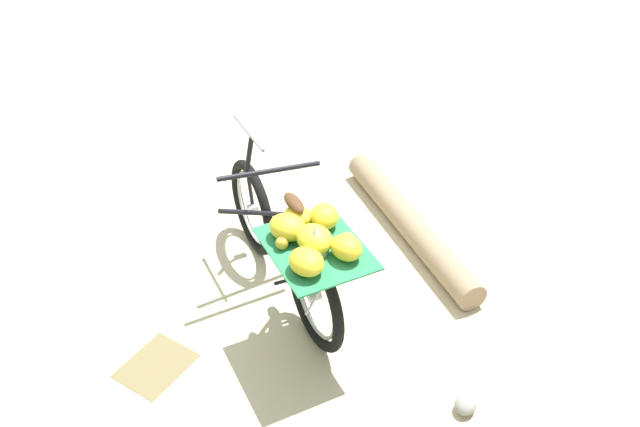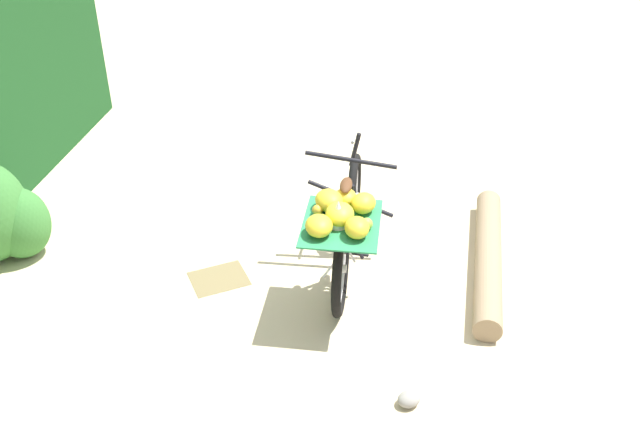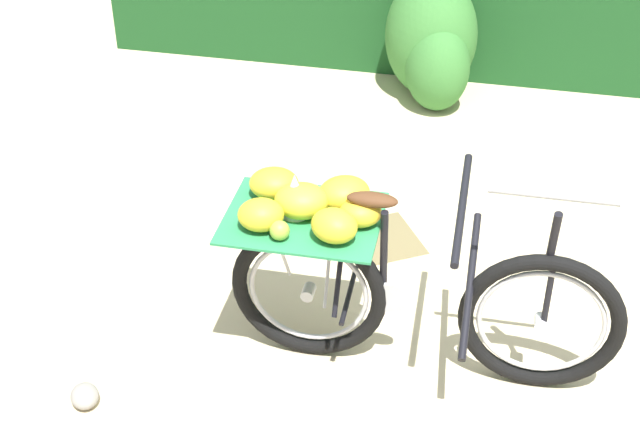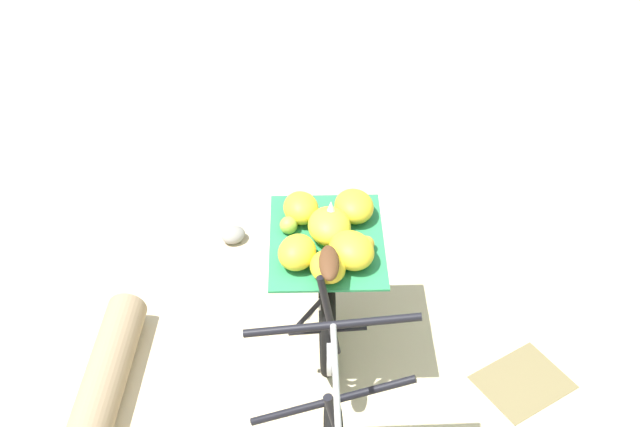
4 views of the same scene
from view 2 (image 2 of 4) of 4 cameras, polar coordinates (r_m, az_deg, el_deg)
name	(u,v)px [view 2 (image 2 of 4)]	position (r m, az deg, el deg)	size (l,w,h in m)	color
ground_plane	(354,262)	(5.94, 2.74, -3.86)	(60.00, 60.00, 0.00)	beige
bicycle	(346,223)	(5.43, 2.06, -0.79)	(1.18, 1.68, 1.03)	black
fallen_log	(488,257)	(5.96, 13.28, -3.43)	(0.21, 0.21, 1.83)	#937A5B
path_stone	(409,399)	(4.76, 7.10, -14.51)	(0.15, 0.12, 0.09)	gray
leaf_litter_patch	(219,278)	(5.80, -8.07, -5.16)	(0.44, 0.36, 0.01)	olive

